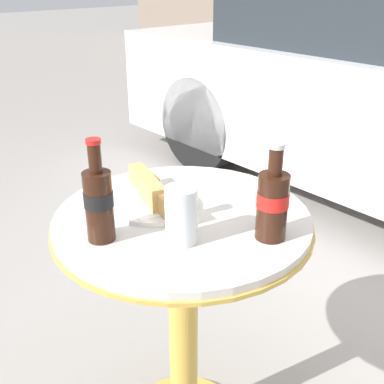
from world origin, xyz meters
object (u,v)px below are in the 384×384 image
cola_bottle_right (273,202)px  drinking_glass (181,217)px  lunch_plate_near (154,198)px  cola_bottle_left (99,202)px  bistro_table (183,283)px

cola_bottle_right → drinking_glass: 0.20m
cola_bottle_right → lunch_plate_near: bearing=-160.7°
lunch_plate_near → drinking_glass: bearing=-18.0°
cola_bottle_right → cola_bottle_left: bearing=-130.2°
drinking_glass → cola_bottle_right: bearing=53.8°
cola_bottle_right → lunch_plate_near: cola_bottle_right is taller
cola_bottle_right → drinking_glass: bearing=-126.2°
cola_bottle_right → drinking_glass: (-0.12, -0.16, -0.03)m
bistro_table → lunch_plate_near: lunch_plate_near is taller
cola_bottle_right → drinking_glass: size_ratio=1.72×
lunch_plate_near → cola_bottle_left: bearing=-74.4°
cola_bottle_right → lunch_plate_near: (-0.29, -0.10, -0.06)m
bistro_table → lunch_plate_near: bearing=-162.1°
lunch_plate_near → bistro_table: bearing=17.9°
bistro_table → lunch_plate_near: (-0.08, -0.03, 0.23)m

